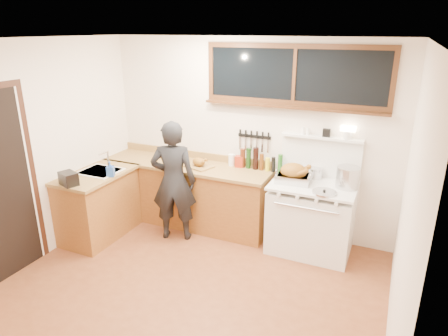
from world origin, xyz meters
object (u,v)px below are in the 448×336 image
at_px(man, 174,181).
at_px(roast_turkey, 294,174).
at_px(vintage_stove, 311,216).
at_px(cutting_board, 199,163).

bearing_deg(man, roast_turkey, 14.60).
distance_m(vintage_stove, roast_turkey, 0.59).
bearing_deg(man, cutting_board, 67.78).
bearing_deg(cutting_board, roast_turkey, -0.78).
height_order(man, cutting_board, man).
bearing_deg(vintage_stove, cutting_board, -179.34).
bearing_deg(vintage_stove, roast_turkey, -171.80).
bearing_deg(cutting_board, man, -112.22).
distance_m(man, roast_turkey, 1.54).
xyz_separation_m(vintage_stove, cutting_board, (-1.57, -0.02, 0.48)).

